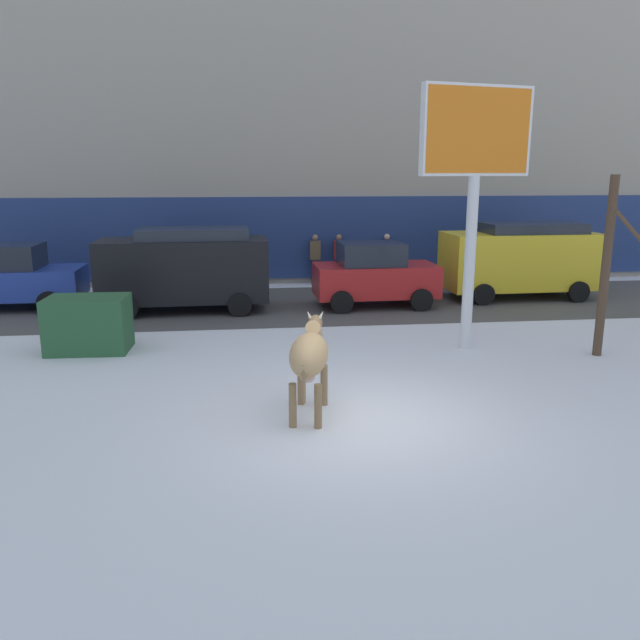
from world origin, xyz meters
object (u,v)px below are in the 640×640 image
Objects in this scene: cow_tan at (309,355)px; pedestrian_by_cars at (315,259)px; billboard at (476,148)px; car_blue_sedan at (5,278)px; car_yellow_van at (520,258)px; bare_tree_left_lot at (610,262)px; car_black_van at (185,267)px; pedestrian_near_billboard at (339,259)px; dumpster at (88,324)px; pedestrian_far_left at (387,258)px; car_red_hatchback at (374,275)px.

cow_tan is 1.12× the size of pedestrian_by_cars.
billboard is 13.30m from car_blue_sedan.
cow_tan is 0.35× the size of billboard.
car_yellow_van is (15.20, -0.12, 0.33)m from car_blue_sedan.
bare_tree_left_lot reaches higher than car_blue_sedan.
car_blue_sedan reaches higher than pedestrian_by_cars.
car_blue_sedan is 1.12× the size of bare_tree_left_lot.
pedestrian_by_cars is at bearing 42.97° from car_black_van.
pedestrian_near_billboard is at bearing 16.39° from car_blue_sedan.
billboard reaches higher than cow_tan.
bare_tree_left_lot is at bearing -8.71° from dumpster.
car_yellow_van is 2.73× the size of dumpster.
car_black_van reaches higher than pedestrian_near_billboard.
pedestrian_far_left is at bearing 0.00° from pedestrian_near_billboard.
car_yellow_van is 2.69× the size of pedestrian_by_cars.
car_blue_sedan is 0.91× the size of car_yellow_van.
pedestrian_far_left is at bearing 29.91° from car_black_van.
car_blue_sedan is (-7.77, 9.00, -0.09)m from cow_tan.
pedestrian_by_cars is 1.02× the size of dumpster.
pedestrian_by_cars is 1.00× the size of pedestrian_far_left.
billboard reaches higher than car_yellow_van.
billboard is 8.57m from car_black_van.
car_black_van is at bearing -150.09° from pedestrian_far_left.
pedestrian_by_cars is (1.41, 11.95, -0.11)m from cow_tan.
pedestrian_by_cars and pedestrian_far_left have the same top height.
pedestrian_by_cars is (-2.43, 8.46, -3.43)m from billboard.
car_red_hatchback is at bearing -171.17° from car_yellow_van.
car_red_hatchback is 3.82m from pedestrian_near_billboard.
pedestrian_near_billboard is (10.00, 2.94, -0.03)m from car_blue_sedan.
pedestrian_by_cars is 2.52m from pedestrian_far_left.
cow_tan is 0.46× the size of car_blue_sedan.
car_red_hatchback reaches higher than pedestrian_near_billboard.
car_black_van is 1.23× the size of bare_tree_left_lot.
pedestrian_far_left is 0.46× the size of bare_tree_left_lot.
car_blue_sedan is 15.70m from bare_tree_left_lot.
car_blue_sedan is 10.43m from pedestrian_near_billboard.
billboard is 3.63m from bare_tree_left_lot.
car_yellow_van reaches higher than car_red_hatchback.
cow_tan is 12.03m from pedestrian_by_cars.
pedestrian_near_billboard is at bearing 37.75° from car_black_van.
car_red_hatchback is at bearing 71.60° from cow_tan.
bare_tree_left_lot is (4.27, -9.39, 1.14)m from pedestrian_near_billboard.
bare_tree_left_lot is at bearing 21.48° from cow_tan.
pedestrian_near_billboard is 10.18m from dumpster.
dumpster is (-7.12, -3.92, -0.33)m from car_red_hatchback.
car_black_van is at bearing 108.04° from cow_tan.
bare_tree_left_lot is at bearing -74.65° from pedestrian_far_left.
billboard is 1.47× the size of bare_tree_left_lot.
dumpster is at bearing 171.29° from bare_tree_left_lot.
car_black_van is 4.35m from dumpster.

